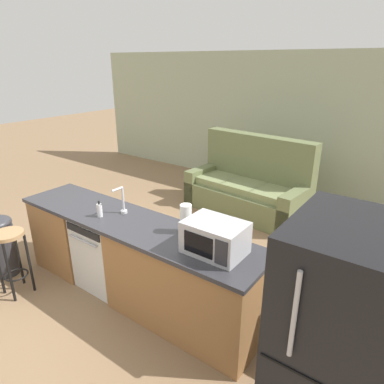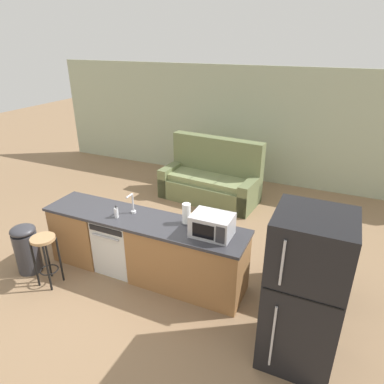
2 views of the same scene
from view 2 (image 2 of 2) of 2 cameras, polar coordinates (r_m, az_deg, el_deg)
ground_plane at (r=5.24m, az=-9.16°, el=-12.74°), size 24.00×24.00×0.00m
wall_back at (r=8.12m, az=8.57°, el=11.03°), size 10.00×0.06×2.60m
kitchen_counter at (r=4.89m, az=-7.10°, el=-9.58°), size 2.94×0.66×0.90m
dishwasher at (r=5.13m, az=-11.85°, el=-8.19°), size 0.58×0.61×0.84m
stove_range at (r=4.79m, az=19.31°, el=-11.28°), size 0.76×0.68×0.90m
refrigerator at (r=3.67m, az=18.17°, el=-15.56°), size 0.72×0.73×1.71m
microwave at (r=4.21m, az=3.37°, el=-5.54°), size 0.50×0.37×0.28m
sink_faucet at (r=4.78m, az=-9.90°, el=-2.10°), size 0.07×0.18×0.30m
paper_towel_roll at (r=4.46m, az=-0.93°, el=-3.65°), size 0.14×0.14×0.28m
soap_bottle at (r=4.74m, az=-12.50°, el=-3.38°), size 0.06×0.06×0.18m
kettle at (r=4.41m, az=17.94°, el=-6.11°), size 0.21×0.17×0.19m
bar_stool at (r=5.03m, az=-23.27°, el=-8.96°), size 0.32×0.32×0.74m
trash_bin at (r=5.51m, az=-25.85°, el=-8.41°), size 0.35×0.35×0.74m
couch at (r=7.20m, az=3.31°, el=1.93°), size 2.07×1.08×1.27m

